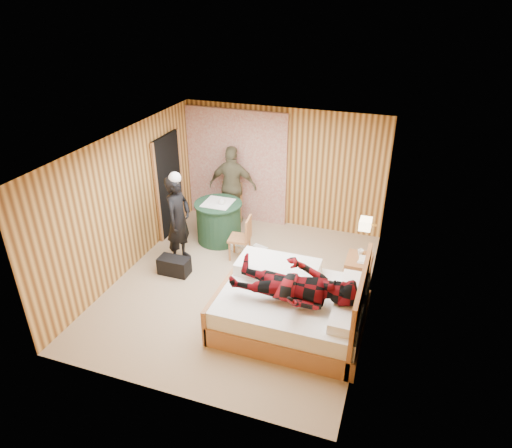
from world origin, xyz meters
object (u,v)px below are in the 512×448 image
(chair_near, at_px, (243,235))
(woman_standing, at_px, (178,220))
(nightstand, at_px, (357,272))
(bed, at_px, (294,307))
(man_on_bed, at_px, (294,278))
(duffel_bag, at_px, (174,266))
(wall_lamp, at_px, (366,224))
(chair_far, at_px, (232,201))
(man_at_table, at_px, (233,186))
(round_table, at_px, (219,221))

(chair_near, distance_m, woman_standing, 1.22)
(nightstand, bearing_deg, bed, -120.21)
(man_on_bed, bearing_deg, duffel_bag, 159.68)
(woman_standing, bearing_deg, chair_near, -65.28)
(wall_lamp, distance_m, man_on_bed, 1.61)
(nightstand, height_order, chair_far, chair_far)
(duffel_bag, distance_m, man_at_table, 2.30)
(duffel_bag, bearing_deg, round_table, 78.53)
(nightstand, relative_size, round_table, 0.62)
(round_table, distance_m, man_at_table, 0.90)
(chair_far, relative_size, duffel_bag, 1.69)
(wall_lamp, distance_m, woman_standing, 3.30)
(bed, bearing_deg, round_table, 135.67)
(chair_near, relative_size, man_at_table, 0.49)
(chair_near, bearing_deg, duffel_bag, -54.29)
(wall_lamp, xyz_separation_m, duffel_bag, (-3.18, -0.49, -1.14))
(round_table, bearing_deg, bed, -44.33)
(nightstand, xyz_separation_m, chair_far, (-2.87, 1.47, 0.25))
(bed, bearing_deg, wall_lamp, 55.05)
(round_table, bearing_deg, duffel_bag, -101.51)
(wall_lamp, height_order, chair_far, wall_lamp)
(nightstand, height_order, round_table, round_table)
(wall_lamp, bearing_deg, bed, -124.95)
(wall_lamp, xyz_separation_m, round_table, (-2.89, 0.89, -0.88))
(man_at_table, height_order, man_on_bed, man_on_bed)
(duffel_bag, bearing_deg, man_on_bed, -20.28)
(bed, xyz_separation_m, man_on_bed, (0.03, -0.23, 0.68))
(bed, distance_m, man_at_table, 3.56)
(bed, relative_size, duffel_bag, 3.91)
(wall_lamp, relative_size, woman_standing, 0.15)
(man_on_bed, bearing_deg, nightstand, 64.60)
(round_table, relative_size, woman_standing, 0.56)
(wall_lamp, relative_size, man_on_bed, 0.15)
(chair_near, xyz_separation_m, man_on_bed, (1.42, -1.78, 0.52))
(duffel_bag, bearing_deg, chair_near, 42.25)
(bed, height_order, chair_far, bed)
(wall_lamp, bearing_deg, man_at_table, 149.91)
(wall_lamp, distance_m, duffel_bag, 3.41)
(man_at_table, bearing_deg, nightstand, 145.80)
(wall_lamp, height_order, round_table, wall_lamp)
(chair_far, xyz_separation_m, woman_standing, (-0.36, -1.67, 0.30))
(man_at_table, bearing_deg, round_table, 83.88)
(bed, height_order, duffel_bag, bed)
(chair_far, relative_size, woman_standing, 0.55)
(wall_lamp, xyz_separation_m, bed, (-0.80, -1.15, -0.96))
(bed, relative_size, round_table, 2.29)
(wall_lamp, relative_size, nightstand, 0.44)
(chair_far, height_order, man_on_bed, man_on_bed)
(nightstand, distance_m, chair_near, 2.17)
(round_table, bearing_deg, man_on_bed, -46.97)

